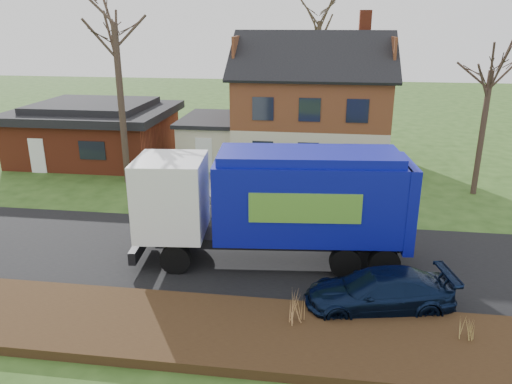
# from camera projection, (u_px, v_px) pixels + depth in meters

# --- Properties ---
(ground) EXTENTS (120.00, 120.00, 0.00)m
(ground) POSITION_uv_depth(u_px,v_px,m) (245.00, 255.00, 19.51)
(ground) COLOR #294617
(ground) RESTS_ON ground
(road) EXTENTS (80.00, 7.00, 0.02)m
(road) POSITION_uv_depth(u_px,v_px,m) (245.00, 255.00, 19.50)
(road) COLOR black
(road) RESTS_ON ground
(mulch_verge) EXTENTS (80.00, 3.50, 0.30)m
(mulch_verge) POSITION_uv_depth(u_px,v_px,m) (215.00, 331.00, 14.50)
(mulch_verge) COLOR black
(mulch_verge) RESTS_ON ground
(main_house) EXTENTS (12.95, 8.95, 9.26)m
(main_house) POSITION_uv_depth(u_px,v_px,m) (304.00, 99.00, 31.01)
(main_house) COLOR beige
(main_house) RESTS_ON ground
(ranch_house) EXTENTS (9.80, 8.20, 3.70)m
(ranch_house) POSITION_uv_depth(u_px,v_px,m) (96.00, 131.00, 32.66)
(ranch_house) COLOR maroon
(ranch_house) RESTS_ON ground
(garbage_truck) EXTENTS (10.28, 3.65, 4.31)m
(garbage_truck) POSITION_uv_depth(u_px,v_px,m) (278.00, 199.00, 18.24)
(garbage_truck) COLOR black
(garbage_truck) RESTS_ON ground
(silver_sedan) EXTENTS (5.25, 3.19, 1.64)m
(silver_sedan) POSITION_uv_depth(u_px,v_px,m) (198.00, 193.00, 23.99)
(silver_sedan) COLOR #9B9EA3
(silver_sedan) RESTS_ON ground
(navy_wagon) EXTENTS (4.93, 2.79, 1.35)m
(navy_wagon) POSITION_uv_depth(u_px,v_px,m) (378.00, 292.00, 15.55)
(navy_wagon) COLOR black
(navy_wagon) RESTS_ON ground
(tree_front_east) EXTENTS (3.28, 3.28, 9.10)m
(tree_front_east) POSITION_uv_depth(u_px,v_px,m) (495.00, 48.00, 23.99)
(tree_front_east) COLOR #3E2E25
(tree_front_east) RESTS_ON ground
(tree_back) EXTENTS (3.70, 3.70, 11.71)m
(tree_back) POSITION_uv_depth(u_px,v_px,m) (320.00, 5.00, 37.26)
(tree_back) COLOR #3B3023
(tree_back) RESTS_ON ground
(grass_clump_mid) EXTENTS (0.36, 0.30, 1.01)m
(grass_clump_mid) POSITION_uv_depth(u_px,v_px,m) (296.00, 307.00, 14.51)
(grass_clump_mid) COLOR #AA7D4B
(grass_clump_mid) RESTS_ON mulch_verge
(grass_clump_east) EXTENTS (0.31, 0.25, 0.77)m
(grass_clump_east) POSITION_uv_depth(u_px,v_px,m) (467.00, 326.00, 13.81)
(grass_clump_east) COLOR #9F8446
(grass_clump_east) RESTS_ON mulch_verge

